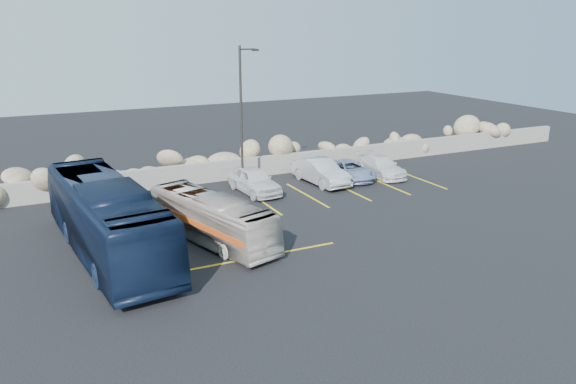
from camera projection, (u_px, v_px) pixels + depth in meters
name	position (u px, v px, depth m)	size (l,w,h in m)	color
ground	(272.00, 257.00, 22.80)	(90.00, 90.00, 0.00)	black
seawall	(188.00, 175.00, 32.97)	(60.00, 0.40, 1.20)	gray
riprap_pile	(181.00, 159.00, 33.81)	(54.00, 2.80, 2.60)	#9B8165
parking_lines	(308.00, 204.00, 29.54)	(18.16, 9.36, 0.01)	yellow
lamppost	(242.00, 115.00, 30.83)	(1.14, 0.18, 8.00)	#322F2C
vintage_bus	(211.00, 218.00, 24.15)	(1.75, 7.50, 2.09)	beige
tour_coach	(107.00, 218.00, 22.63)	(2.60, 11.13, 3.10)	#101C37
car_a	(254.00, 180.00, 31.31)	(1.70, 4.22, 1.44)	white
car_b	(321.00, 172.00, 33.12)	(1.54, 4.41, 1.45)	silver
car_c	(381.00, 166.00, 34.91)	(1.71, 4.20, 1.22)	white
car_d	(349.00, 170.00, 34.17)	(1.85, 4.00, 1.11)	#879BC0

